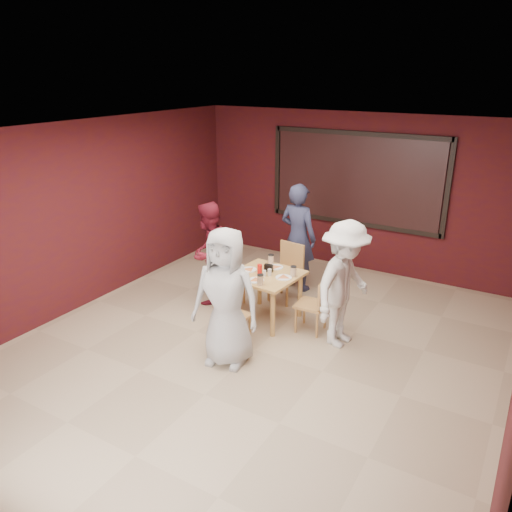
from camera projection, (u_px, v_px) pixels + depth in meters
The scene contains 11 objects.
floor at pixel (255, 350), 6.57m from camera, with size 7.00×7.00×0.00m, color tan.
window_blinds at pixel (355, 179), 8.76m from camera, with size 3.00×0.02×1.50m, color black.
dining_table at pixel (266, 279), 7.17m from camera, with size 0.98×0.98×0.87m.
chair_front at pixel (230, 314), 6.57m from camera, with size 0.42×0.42×0.78m.
chair_back at pixel (288, 268), 7.88m from camera, with size 0.50×0.50×0.91m.
chair_left at pixel (224, 275), 7.64m from camera, with size 0.50×0.50×0.89m.
chair_right at pixel (316, 302), 6.88m from camera, with size 0.41×0.41×0.81m.
diner_front at pixel (226, 298), 6.03m from camera, with size 0.86×0.56×1.76m, color #AFAFAF.
diner_back at pixel (298, 237), 8.14m from camera, with size 0.65×0.43×1.79m, color #292D4A.
diner_left at pixel (209, 253), 7.70m from camera, with size 0.78×0.61×1.60m, color maroon.
diner_right at pixel (344, 285), 6.45m from camera, with size 1.11×0.64×1.71m, color silver.
Camera 1 is at (2.92, -4.91, 3.47)m, focal length 35.00 mm.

